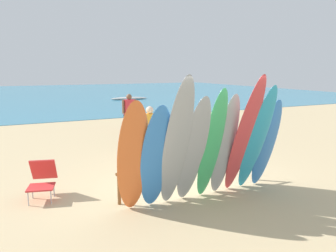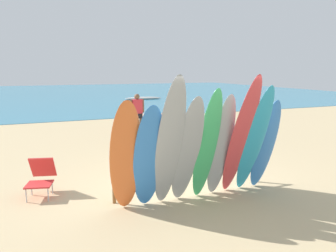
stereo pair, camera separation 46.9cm
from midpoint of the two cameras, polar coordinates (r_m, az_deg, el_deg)
ground at (r=20.29m, az=-12.95°, el=2.35°), size 60.00×60.00×0.00m
ocean_water at (r=37.05m, az=-17.20°, el=5.53°), size 60.00×40.00×0.02m
surfboard_rack at (r=6.98m, az=5.90°, el=-7.44°), size 3.45×0.07×0.65m
surfboard_orange_0 at (r=5.77m, az=-5.21°, el=-5.58°), size 0.64×0.73×2.13m
surfboard_blue_1 at (r=5.86m, az=-1.15°, el=-5.75°), size 0.61×0.77×2.04m
surfboard_grey_2 at (r=5.82m, az=2.57°, el=-3.29°), size 0.52×1.00×2.55m
surfboard_grey_3 at (r=6.12m, az=5.64°, el=-4.50°), size 0.59×0.86×2.17m
surfboard_green_4 at (r=6.34m, az=9.03°, el=-3.48°), size 0.53×0.78×2.29m
surfboard_grey_5 at (r=6.60m, az=11.39°, el=-3.58°), size 0.52×0.68×2.17m
surfboard_red_6 at (r=6.64m, az=14.75°, el=-1.97°), size 0.52×1.05×2.54m
surfboard_teal_7 at (r=6.91m, az=16.93°, el=-2.52°), size 0.51×0.94×2.33m
surfboard_blue_8 at (r=7.28m, az=18.63°, el=-3.27°), size 0.58×0.69×2.01m
beachgoer_midbeach at (r=9.38m, az=-1.29°, el=-0.50°), size 0.59×0.25×1.57m
beachgoer_strolling at (r=13.19m, az=-4.47°, el=2.70°), size 0.62×0.26×1.64m
beach_chair_red at (r=7.23m, az=-19.83°, el=-8.26°), size 0.67×0.85×0.79m
distant_boat at (r=28.31m, az=-3.94°, el=4.92°), size 3.25×0.80×0.26m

